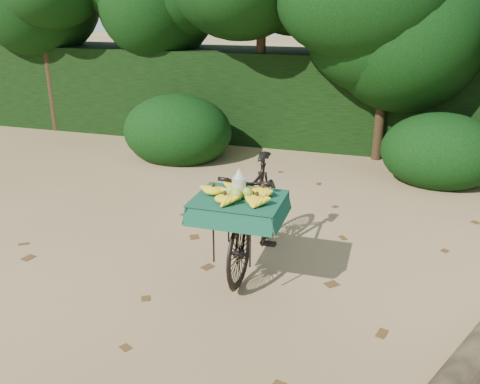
% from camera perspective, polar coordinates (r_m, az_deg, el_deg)
% --- Properties ---
extents(ground, '(80.00, 80.00, 0.00)m').
position_cam_1_polar(ground, '(4.89, 5.20, -13.29)').
color(ground, tan).
rests_on(ground, ground).
extents(vendor_bicycle, '(0.84, 1.94, 1.17)m').
position_cam_1_polar(vendor_bicycle, '(5.46, 1.64, -2.25)').
color(vendor_bicycle, black).
rests_on(vendor_bicycle, ground).
extents(hedge_backdrop, '(26.00, 1.80, 1.80)m').
position_cam_1_polar(hedge_backdrop, '(10.47, 13.03, 10.11)').
color(hedge_backdrop, black).
rests_on(hedge_backdrop, ground).
extents(tree_row, '(14.50, 2.00, 4.00)m').
position_cam_1_polar(tree_row, '(9.62, 9.11, 16.10)').
color(tree_row, black).
rests_on(tree_row, ground).
extents(bush_clumps, '(8.80, 1.70, 0.90)m').
position_cam_1_polar(bush_clumps, '(8.59, 14.88, 4.61)').
color(bush_clumps, black).
rests_on(bush_clumps, ground).
extents(leaf_litter, '(7.00, 7.30, 0.01)m').
position_cam_1_polar(leaf_litter, '(5.43, 6.72, -9.55)').
color(leaf_litter, '#513215').
rests_on(leaf_litter, ground).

